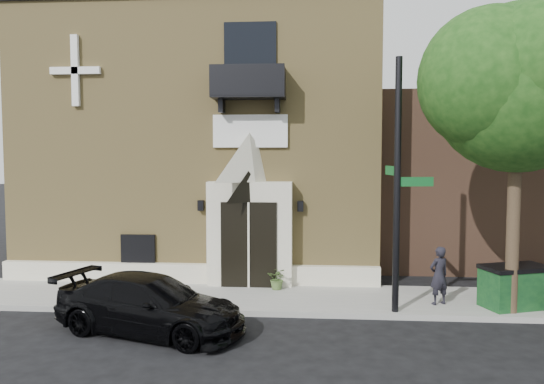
# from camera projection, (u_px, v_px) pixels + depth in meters

# --- Properties ---
(ground) EXTENTS (120.00, 120.00, 0.00)m
(ground) POSITION_uv_depth(u_px,v_px,m) (276.00, 317.00, 13.60)
(ground) COLOR black
(ground) RESTS_ON ground
(sidewalk) EXTENTS (42.00, 3.00, 0.15)m
(sidewalk) POSITION_uv_depth(u_px,v_px,m) (315.00, 300.00, 15.01)
(sidewalk) COLOR gray
(sidewalk) RESTS_ON ground
(church) EXTENTS (12.20, 11.01, 9.30)m
(church) POSITION_uv_depth(u_px,v_px,m) (216.00, 143.00, 21.42)
(church) COLOR #A68B4E
(church) RESTS_ON ground
(street_tree_left) EXTENTS (4.97, 4.38, 7.77)m
(street_tree_left) POSITION_uv_depth(u_px,v_px,m) (520.00, 86.00, 13.07)
(street_tree_left) COLOR #38281C
(street_tree_left) RESTS_ON sidewalk
(black_sedan) EXTENTS (4.98, 3.14, 1.34)m
(black_sedan) POSITION_uv_depth(u_px,v_px,m) (150.00, 304.00, 12.39)
(black_sedan) COLOR black
(black_sedan) RESTS_ON ground
(street_sign) EXTENTS (1.11, 1.02, 6.47)m
(street_sign) POSITION_uv_depth(u_px,v_px,m) (398.00, 185.00, 13.41)
(street_sign) COLOR black
(street_sign) RESTS_ON sidewalk
(dumpster) EXTENTS (1.93, 1.47, 1.12)m
(dumpster) POSITION_uv_depth(u_px,v_px,m) (515.00, 286.00, 13.95)
(dumpster) COLOR #0E3319
(dumpster) RESTS_ON sidewalk
(planter) EXTENTS (0.67, 0.60, 0.66)m
(planter) POSITION_uv_depth(u_px,v_px,m) (278.00, 278.00, 15.83)
(planter) COLOR #506D34
(planter) RESTS_ON sidewalk
(pedestrian_near) EXTENTS (0.68, 0.59, 1.57)m
(pedestrian_near) POSITION_uv_depth(u_px,v_px,m) (439.00, 276.00, 14.22)
(pedestrian_near) COLOR black
(pedestrian_near) RESTS_ON sidewalk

